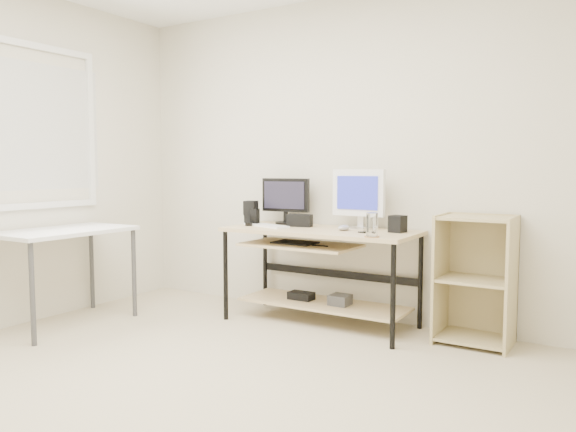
% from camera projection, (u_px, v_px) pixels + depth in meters
% --- Properties ---
extents(room, '(4.01, 4.01, 2.62)m').
position_uv_depth(room, '(155.00, 150.00, 3.00)').
color(room, beige).
rests_on(room, ground).
extents(desk, '(1.50, 0.65, 0.75)m').
position_uv_depth(desk, '(318.00, 256.00, 4.38)').
color(desk, '#CEB683').
rests_on(desk, ground).
extents(side_table, '(0.60, 1.00, 0.75)m').
position_uv_depth(side_table, '(64.00, 239.00, 4.34)').
color(side_table, white).
rests_on(side_table, ground).
extents(shelf_unit, '(0.50, 0.40, 0.90)m').
position_uv_depth(shelf_unit, '(477.00, 279.00, 3.91)').
color(shelf_unit, tan).
rests_on(shelf_unit, ground).
extents(black_monitor, '(0.42, 0.18, 0.39)m').
position_uv_depth(black_monitor, '(286.00, 198.00, 4.73)').
color(black_monitor, black).
rests_on(black_monitor, desk).
extents(white_imac, '(0.43, 0.14, 0.46)m').
position_uv_depth(white_imac, '(358.00, 194.00, 4.36)').
color(white_imac, silver).
rests_on(white_imac, desk).
extents(keyboard, '(0.47, 0.27, 0.02)m').
position_uv_depth(keyboard, '(266.00, 225.00, 4.54)').
color(keyboard, white).
rests_on(keyboard, desk).
extents(mouse, '(0.09, 0.13, 0.04)m').
position_uv_depth(mouse, '(344.00, 228.00, 4.25)').
color(mouse, '#A9A9AE').
rests_on(mouse, desk).
extents(center_speaker, '(0.21, 0.12, 0.10)m').
position_uv_depth(center_speaker, '(300.00, 220.00, 4.52)').
color(center_speaker, black).
rests_on(center_speaker, desk).
extents(speaker_left, '(0.11, 0.11, 0.20)m').
position_uv_depth(speaker_left, '(251.00, 212.00, 4.74)').
color(speaker_left, black).
rests_on(speaker_left, desk).
extents(speaker_right, '(0.12, 0.12, 0.13)m').
position_uv_depth(speaker_right, '(398.00, 224.00, 4.12)').
color(speaker_right, black).
rests_on(speaker_right, desk).
extents(audio_controller, '(0.07, 0.05, 0.14)m').
position_uv_depth(audio_controller, '(255.00, 217.00, 4.64)').
color(audio_controller, black).
rests_on(audio_controller, desk).
extents(volume_puck, '(0.07, 0.07, 0.03)m').
position_uv_depth(volume_puck, '(249.00, 224.00, 4.59)').
color(volume_puck, black).
rests_on(volume_puck, desk).
extents(smartphone, '(0.09, 0.12, 0.01)m').
position_uv_depth(smartphone, '(366.00, 232.00, 4.12)').
color(smartphone, black).
rests_on(smartphone, desk).
extents(coaster, '(0.13, 0.13, 0.01)m').
position_uv_depth(coaster, '(372.00, 237.00, 3.84)').
color(coaster, '#9C7046').
rests_on(coaster, desk).
extents(drinking_glass, '(0.10, 0.10, 0.16)m').
position_uv_depth(drinking_glass, '(372.00, 224.00, 3.83)').
color(drinking_glass, white).
rests_on(drinking_glass, coaster).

